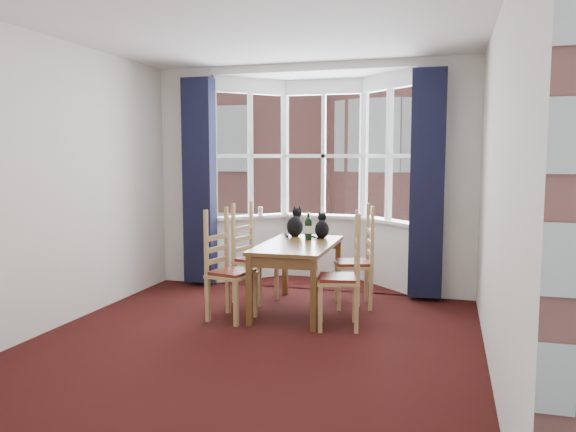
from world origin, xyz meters
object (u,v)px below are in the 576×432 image
at_px(chair_right_near, 348,280).
at_px(chair_right_far, 361,264).
at_px(cat_left, 295,225).
at_px(candle_tall, 260,211).
at_px(chair_left_far, 249,260).
at_px(cat_right, 322,228).
at_px(wine_bottle, 308,228).
at_px(chair_left_near, 224,273).
at_px(dining_table, 298,252).

bearing_deg(chair_right_near, chair_right_far, 89.26).
xyz_separation_m(cat_left, candle_tall, (-0.73, 0.88, 0.05)).
xyz_separation_m(chair_left_far, chair_right_near, (1.28, -0.73, 0.00)).
relative_size(chair_left_far, chair_right_near, 1.00).
distance_m(cat_right, wine_bottle, 0.21).
height_order(chair_left_near, chair_right_far, same).
relative_size(chair_right_near, candle_tall, 7.51).
xyz_separation_m(chair_left_near, cat_right, (0.82, 0.94, 0.39)).
bearing_deg(wine_bottle, chair_left_far, -179.48).
bearing_deg(chair_right_far, candle_tall, 146.64).
relative_size(dining_table, chair_right_far, 1.53).
bearing_deg(cat_right, chair_left_near, -130.91).
relative_size(dining_table, candle_tall, 11.47).
xyz_separation_m(chair_left_far, cat_right, (0.82, 0.18, 0.39)).
bearing_deg(chair_right_far, cat_left, 170.89).
bearing_deg(chair_left_far, chair_left_near, -89.66).
relative_size(chair_left_near, chair_left_far, 1.00).
xyz_separation_m(chair_right_near, candle_tall, (-1.52, 1.83, 0.46)).
bearing_deg(chair_left_far, chair_right_far, 4.36).
relative_size(chair_left_near, candle_tall, 7.51).
distance_m(cat_left, candle_tall, 1.14).
xyz_separation_m(chair_left_far, chair_right_far, (1.29, 0.10, 0.00)).
xyz_separation_m(chair_right_near, wine_bottle, (-0.58, 0.73, 0.40)).
height_order(chair_right_near, chair_right_far, same).
distance_m(chair_left_far, cat_left, 0.68).
relative_size(chair_right_near, cat_left, 2.56).
relative_size(cat_left, wine_bottle, 1.16).
height_order(chair_right_far, wine_bottle, wine_bottle).
bearing_deg(chair_right_far, dining_table, -149.17).
distance_m(chair_right_far, wine_bottle, 0.72).
relative_size(chair_right_far, wine_bottle, 2.98).
height_order(chair_right_far, cat_right, cat_right).
height_order(cat_left, candle_tall, cat_left).
xyz_separation_m(cat_right, candle_tall, (-1.06, 0.93, 0.07)).
height_order(cat_left, cat_right, cat_left).
bearing_deg(cat_right, candle_tall, 138.82).
distance_m(chair_left_far, cat_right, 0.92).
distance_m(cat_left, wine_bottle, 0.30).
height_order(cat_right, candle_tall, cat_right).
distance_m(chair_left_far, candle_tall, 1.22).
bearing_deg(chair_left_near, cat_left, 63.79).
bearing_deg(cat_left, chair_left_far, -155.27).
distance_m(chair_right_far, candle_tall, 1.89).
height_order(wine_bottle, candle_tall, wine_bottle).
bearing_deg(chair_right_near, cat_left, 129.62).
xyz_separation_m(dining_table, wine_bottle, (0.04, 0.29, 0.23)).
height_order(dining_table, chair_left_near, chair_left_near).
height_order(chair_left_near, candle_tall, candle_tall).
bearing_deg(chair_right_far, chair_right_near, -90.74).
xyz_separation_m(chair_left_near, cat_left, (0.49, 0.99, 0.40)).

